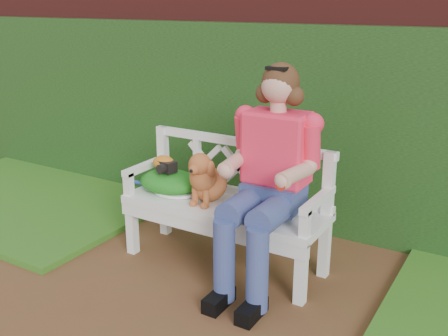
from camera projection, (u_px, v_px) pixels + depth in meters
The scene contains 11 objects.
ground at pixel (175, 314), 3.29m from camera, with size 60.00×60.00×0.00m, color brown.
brick_wall at pixel (302, 95), 4.50m from camera, with size 10.00×0.30×2.20m, color #5A1E1B.
ivy_hedge at pixel (290, 128), 4.40m from camera, with size 10.00×0.18×1.70m, color #2A5A20.
grass_left at pixel (32, 196), 5.19m from camera, with size 2.60×2.00×0.05m, color #255B16.
garden_bench at pixel (224, 234), 3.85m from camera, with size 1.58×0.60×0.48m, color white, non-canonical shape.
seated_woman at pixel (273, 176), 3.48m from camera, with size 0.65×0.86×1.53m, color #D12E55, non-canonical shape.
dog at pixel (208, 176), 3.75m from camera, with size 0.26×0.36×0.39m, color #AC6647, non-canonical shape.
tennis_racket at pixel (172, 190), 3.99m from camera, with size 0.67×0.28×0.03m, color silver, non-canonical shape.
green_bag at pixel (169, 181), 3.99m from camera, with size 0.49×0.38×0.17m, color #147927, non-canonical shape.
camera_item at pixel (167, 167), 3.93m from camera, with size 0.12×0.09×0.08m, color black.
baseball_glove at pixel (164, 163), 3.97m from camera, with size 0.18×0.13×0.11m, color #C8701A.
Camera 1 is at (1.73, -2.29, 1.88)m, focal length 42.00 mm.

